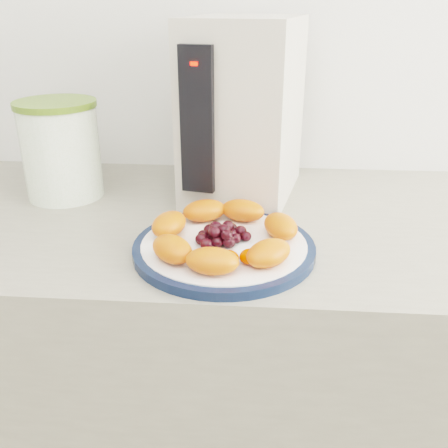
{
  "coord_description": "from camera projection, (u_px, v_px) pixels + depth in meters",
  "views": [
    {
      "loc": [
        0.14,
        0.34,
        1.27
      ],
      "look_at": [
        0.08,
        1.05,
        0.95
      ],
      "focal_mm": 40.0,
      "sensor_mm": 36.0,
      "label": 1
    }
  ],
  "objects": [
    {
      "name": "appliance_body",
      "position": [
        244.0,
        110.0,
        0.98
      ],
      "size": [
        0.25,
        0.31,
        0.34
      ],
      "primitive_type": "cube",
      "rotation": [
        0.0,
        0.0,
        -0.2
      ],
      "color": "beige",
      "rests_on": "counter"
    },
    {
      "name": "counter",
      "position": [
        193.0,
        397.0,
        1.13
      ],
      "size": [
        3.5,
        0.6,
        0.9
      ],
      "primitive_type": "cube",
      "color": "gray",
      "rests_on": "floor"
    },
    {
      "name": "plate_rim",
      "position": [
        224.0,
        248.0,
        0.8
      ],
      "size": [
        0.29,
        0.29,
        0.01
      ],
      "primitive_type": "cylinder",
      "color": "#101E39",
      "rests_on": "counter"
    },
    {
      "name": "fruit_plate",
      "position": [
        222.0,
        233.0,
        0.79
      ],
      "size": [
        0.25,
        0.25,
        0.04
      ],
      "color": "#E34513",
      "rests_on": "plate_face"
    },
    {
      "name": "plate_face",
      "position": [
        224.0,
        248.0,
        0.8
      ],
      "size": [
        0.26,
        0.26,
        0.02
      ],
      "primitive_type": "cylinder",
      "color": "white",
      "rests_on": "counter"
    },
    {
      "name": "cabinet_face",
      "position": [
        193.0,
        407.0,
        1.14
      ],
      "size": [
        3.48,
        0.58,
        0.84
      ],
      "primitive_type": "cube",
      "color": "brown",
      "rests_on": "floor"
    },
    {
      "name": "appliance_panel",
      "position": [
        198.0,
        122.0,
        0.87
      ],
      "size": [
        0.06,
        0.03,
        0.25
      ],
      "primitive_type": "cube",
      "rotation": [
        0.0,
        0.0,
        -0.2
      ],
      "color": "black",
      "rests_on": "appliance_body"
    },
    {
      "name": "canister",
      "position": [
        61.0,
        153.0,
        1.0
      ],
      "size": [
        0.19,
        0.19,
        0.18
      ],
      "primitive_type": "cylinder",
      "rotation": [
        0.0,
        0.0,
        -0.35
      ],
      "color": "#3F7312",
      "rests_on": "counter"
    },
    {
      "name": "appliance_led",
      "position": [
        194.0,
        64.0,
        0.82
      ],
      "size": [
        0.01,
        0.01,
        0.01
      ],
      "primitive_type": "cube",
      "rotation": [
        0.0,
        0.0,
        -0.2
      ],
      "color": "#FF0C05",
      "rests_on": "appliance_panel"
    },
    {
      "name": "canister_lid",
      "position": [
        55.0,
        104.0,
        0.96
      ],
      "size": [
        0.2,
        0.2,
        0.01
      ],
      "primitive_type": "cylinder",
      "rotation": [
        0.0,
        0.0,
        -0.35
      ],
      "color": "#577427",
      "rests_on": "canister"
    }
  ]
}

